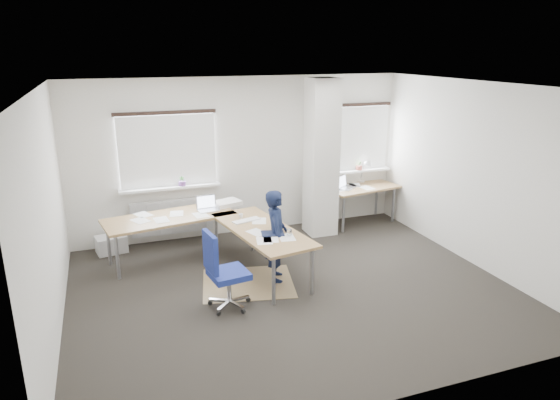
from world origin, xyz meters
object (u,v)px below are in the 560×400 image
object	(u,v)px
desk_main	(217,224)
desk_side	(361,189)
task_chair	(226,287)
person	(276,236)

from	to	relation	value
desk_main	desk_side	world-z (taller)	desk_side
desk_main	task_chair	world-z (taller)	task_chair
desk_main	person	distance (m)	1.02
person	desk_main	bearing A→B (deg)	58.09
desk_main	person	size ratio (longest dim) A/B	2.08
person	desk_side	bearing A→B (deg)	-37.64
person	task_chair	bearing A→B (deg)	138.28
desk_main	task_chair	xyz separation A→B (m)	(-0.20, -1.33, -0.39)
task_chair	desk_side	bearing A→B (deg)	28.10
task_chair	person	bearing A→B (deg)	25.11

